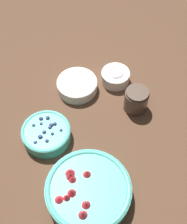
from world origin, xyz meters
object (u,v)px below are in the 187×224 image
at_px(bowl_strawberries, 88,191).
at_px(bowl_blueberries, 46,133).
at_px(bowl_bananas, 77,85).
at_px(bowl_cream, 115,76).
at_px(jar_chocolate, 136,100).

height_order(bowl_strawberries, bowl_blueberries, bowl_strawberries).
distance_m(bowl_bananas, bowl_cream, 0.15).
bearing_deg(bowl_cream, bowl_strawberries, 43.97).
relative_size(bowl_strawberries, bowl_blueberries, 1.57).
distance_m(bowl_strawberries, bowl_bananas, 0.42).
height_order(bowl_strawberries, bowl_bananas, bowl_strawberries).
bearing_deg(bowl_cream, bowl_bananas, -17.97).
bearing_deg(bowl_strawberries, bowl_bananas, -117.41).
height_order(bowl_blueberries, bowl_bananas, bowl_blueberries).
bearing_deg(jar_chocolate, bowl_blueberries, -11.10).
distance_m(bowl_strawberries, bowl_blueberries, 0.25).
xyz_separation_m(bowl_cream, jar_chocolate, (0.01, 0.14, 0.01)).
height_order(bowl_bananas, jar_chocolate, jar_chocolate).
xyz_separation_m(bowl_bananas, bowl_cream, (-0.15, 0.05, 0.00)).
bearing_deg(bowl_blueberries, jar_chocolate, 168.90).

